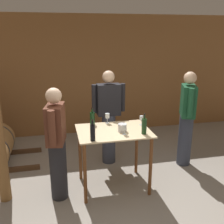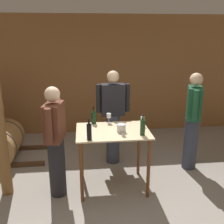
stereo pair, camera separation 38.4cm
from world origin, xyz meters
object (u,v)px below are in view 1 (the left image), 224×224
(wine_glass_near_left, at_px, (107,116))
(person_visitor_bearded, at_px, (57,143))
(person_visitor_with_scarf, at_px, (109,116))
(ice_bucket, at_px, (122,128))
(wine_bottle_center, at_px, (144,126))
(person_host, at_px, (187,117))
(wine_glass_near_center, at_px, (124,127))
(wine_bottle_far_left, at_px, (93,132))
(wine_glass_near_right, at_px, (141,118))
(wine_bottle_left, at_px, (92,118))

(wine_glass_near_left, relative_size, person_visitor_bearded, 0.10)
(person_visitor_with_scarf, bearing_deg, ice_bucket, -88.93)
(wine_bottle_center, height_order, person_visitor_bearded, person_visitor_bearded)
(wine_bottle_center, xyz_separation_m, wine_glass_near_left, (-0.41, 0.56, -0.00))
(ice_bucket, xyz_separation_m, person_host, (1.29, 0.52, -0.10))
(wine_glass_near_center, height_order, ice_bucket, wine_glass_near_center)
(wine_bottle_far_left, xyz_separation_m, wine_glass_near_right, (0.82, 0.45, -0.01))
(person_host, height_order, person_visitor_with_scarf, person_visitor_with_scarf)
(wine_bottle_left, bearing_deg, wine_bottle_far_left, -97.80)
(wine_glass_near_left, distance_m, ice_bucket, 0.43)
(wine_glass_near_center, relative_size, wine_glass_near_right, 0.97)
(person_visitor_with_scarf, bearing_deg, wine_glass_near_center, -89.09)
(person_visitor_bearded, bearing_deg, wine_bottle_center, -5.73)
(wine_bottle_center, xyz_separation_m, wine_glass_near_center, (-0.28, 0.04, -0.01))
(wine_bottle_far_left, bearing_deg, wine_glass_near_left, 63.36)
(wine_bottle_far_left, xyz_separation_m, wine_bottle_left, (0.09, 0.64, -0.02))
(person_visitor_with_scarf, relative_size, person_visitor_bearded, 1.04)
(wine_bottle_center, xyz_separation_m, ice_bucket, (-0.27, 0.15, -0.06))
(wine_glass_near_right, distance_m, ice_bucket, 0.42)
(wine_glass_near_center, bearing_deg, wine_bottle_center, -7.95)
(wine_glass_near_center, height_order, person_visitor_bearded, person_visitor_bearded)
(wine_glass_near_right, height_order, person_visitor_bearded, person_visitor_bearded)
(ice_bucket, bearing_deg, person_host, 21.87)
(wine_bottle_center, bearing_deg, wine_bottle_far_left, -173.25)
(wine_bottle_left, bearing_deg, wine_bottle_center, -40.56)
(wine_bottle_left, distance_m, wine_glass_near_center, 0.64)
(wine_glass_near_center, relative_size, person_visitor_with_scarf, 0.09)
(wine_glass_near_left, bearing_deg, wine_glass_near_right, -21.74)
(person_host, bearing_deg, wine_glass_near_left, -175.51)
(wine_bottle_far_left, xyz_separation_m, wine_glass_near_left, (0.33, 0.65, -0.00))
(ice_bucket, distance_m, person_host, 1.40)
(ice_bucket, bearing_deg, wine_glass_near_left, 108.94)
(wine_glass_near_left, bearing_deg, wine_bottle_far_left, -116.64)
(wine_bottle_far_left, bearing_deg, ice_bucket, 27.51)
(person_host, bearing_deg, wine_bottle_center, -146.52)
(wine_bottle_left, height_order, person_visitor_with_scarf, person_visitor_with_scarf)
(wine_glass_near_right, relative_size, person_host, 0.09)
(person_visitor_with_scarf, bearing_deg, wine_bottle_far_left, -111.56)
(wine_bottle_far_left, relative_size, ice_bucket, 2.33)
(wine_bottle_center, height_order, person_host, person_host)
(wine_bottle_center, distance_m, person_visitor_with_scarf, 1.10)
(ice_bucket, relative_size, person_visitor_bearded, 0.08)
(wine_bottle_center, relative_size, wine_glass_near_right, 2.01)
(wine_glass_near_left, height_order, wine_glass_near_center, wine_glass_near_left)
(wine_glass_near_left, xyz_separation_m, wine_glass_near_center, (0.14, -0.52, -0.01))
(wine_glass_near_left, bearing_deg, ice_bucket, -71.06)
(wine_bottle_far_left, relative_size, wine_glass_near_center, 2.04)
(wine_bottle_center, bearing_deg, ice_bucket, 150.61)
(wine_bottle_center, xyz_separation_m, person_visitor_bearded, (-1.21, 0.12, -0.19))
(wine_glass_near_right, relative_size, ice_bucket, 1.18)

